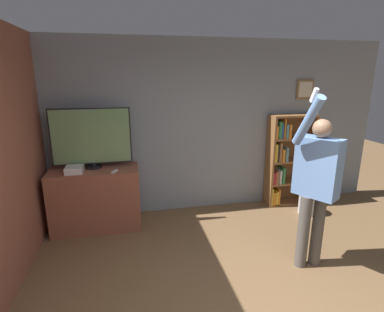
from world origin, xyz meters
TOP-DOWN VIEW (x-y plane):
  - wall_back at (0.01, 2.84)m, footprint 6.38×0.09m
  - wall_side_brick at (-2.22, 1.40)m, footprint 0.06×4.41m
  - tv_ledge at (-1.50, 2.45)m, footprint 1.22×0.56m
  - television at (-1.50, 2.53)m, footprint 1.07×0.22m
  - game_console at (-1.73, 2.35)m, footprint 0.23×0.24m
  - remote_loose at (-1.21, 2.26)m, footprint 0.09×0.14m
  - bookshelf at (1.55, 2.66)m, footprint 0.76×0.28m
  - person at (0.98, 0.98)m, footprint 0.60×0.58m
  - waste_bin at (1.75, 2.20)m, footprint 0.28×0.28m

SIDE VIEW (x-z plane):
  - waste_bin at x=1.75m, z-range 0.00..0.33m
  - tv_ledge at x=-1.50m, z-range 0.00..0.88m
  - bookshelf at x=1.55m, z-range 0.01..1.54m
  - remote_loose at x=-1.21m, z-range 0.88..0.90m
  - game_console at x=-1.73m, z-range 0.88..0.97m
  - person at x=0.98m, z-range 0.03..2.07m
  - television at x=-1.50m, z-range 0.90..1.74m
  - wall_side_brick at x=-2.22m, z-range 0.00..2.70m
  - wall_back at x=0.01m, z-range 0.00..2.70m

